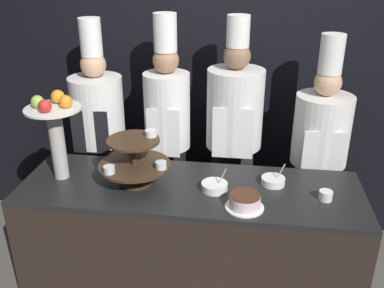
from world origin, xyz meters
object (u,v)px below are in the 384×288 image
at_px(cake_round, 245,202).
at_px(chef_center_left, 168,128).
at_px(fruit_pedestal, 55,126).
at_px(serving_bowl_far, 273,181).
at_px(chef_left, 99,131).
at_px(chef_right, 319,148).
at_px(cup_white, 326,195).
at_px(chef_center_right, 234,132).
at_px(serving_bowl_near, 214,186).
at_px(tiered_stand, 135,159).

height_order(cake_round, chef_center_left, chef_center_left).
height_order(fruit_pedestal, serving_bowl_far, fruit_pedestal).
distance_m(serving_bowl_far, chef_left, 1.43).
xyz_separation_m(fruit_pedestal, chef_right, (1.73, 0.61, -0.33)).
relative_size(fruit_pedestal, cup_white, 7.09).
bearing_deg(serving_bowl_far, chef_center_right, 118.38).
relative_size(serving_bowl_near, chef_left, 0.09).
bearing_deg(chef_right, chef_left, 180.00).
height_order(cake_round, cup_white, cake_round).
xyz_separation_m(cup_white, chef_center_left, (-1.09, 0.67, 0.11)).
distance_m(tiered_stand, chef_center_right, 0.86).
relative_size(serving_bowl_far, chef_center_right, 0.08).
relative_size(cake_round, chef_center_left, 0.12).
relative_size(chef_left, chef_center_right, 0.98).
xyz_separation_m(tiered_stand, cake_round, (0.70, -0.20, -0.13)).
xyz_separation_m(chef_left, chef_center_left, (0.54, -0.00, 0.05)).
bearing_deg(fruit_pedestal, cake_round, -10.07).
xyz_separation_m(cake_round, serving_bowl_far, (0.17, 0.31, -0.02)).
distance_m(cake_round, chef_left, 1.42).
bearing_deg(chef_center_left, chef_center_right, -0.01).
distance_m(cake_round, cup_white, 0.50).
xyz_separation_m(fruit_pedestal, cup_white, (1.68, -0.06, -0.33)).
bearing_deg(chef_center_left, serving_bowl_near, -56.95).
bearing_deg(chef_right, fruit_pedestal, -160.54).
xyz_separation_m(fruit_pedestal, chef_center_left, (0.59, 0.61, -0.23)).
relative_size(cup_white, chef_left, 0.04).
bearing_deg(fruit_pedestal, chef_center_right, 29.09).
relative_size(serving_bowl_near, serving_bowl_far, 1.09).
bearing_deg(chef_center_right, chef_right, 0.00).
distance_m(tiered_stand, cup_white, 1.19).
xyz_separation_m(cake_round, chef_right, (0.52, 0.83, -0.00)).
relative_size(cake_round, chef_center_right, 0.12).
bearing_deg(serving_bowl_far, chef_center_left, 146.49).
bearing_deg(tiered_stand, chef_left, 126.14).
xyz_separation_m(tiered_stand, chef_center_right, (0.59, 0.62, -0.04)).
relative_size(serving_bowl_near, chef_right, 0.09).
bearing_deg(chef_left, cup_white, -22.26).
xyz_separation_m(tiered_stand, cup_white, (1.18, -0.04, -0.14)).
height_order(fruit_pedestal, chef_center_left, chef_center_left).
height_order(serving_bowl_far, chef_center_right, chef_center_right).
xyz_separation_m(cup_white, serving_bowl_far, (-0.30, 0.15, -0.01)).
bearing_deg(tiered_stand, chef_right, 27.03).
distance_m(cup_white, chef_center_left, 1.28).
distance_m(cake_round, serving_bowl_near, 0.26).
relative_size(cake_round, cup_white, 2.82).
xyz_separation_m(chef_center_left, chef_center_right, (0.50, -0.00, -0.00)).
xyz_separation_m(cup_white, serving_bowl_near, (-0.67, 0.02, -0.00)).
height_order(tiered_stand, chef_center_left, chef_center_left).
distance_m(fruit_pedestal, serving_bowl_near, 1.07).
xyz_separation_m(tiered_stand, serving_bowl_near, (0.51, -0.02, -0.14)).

